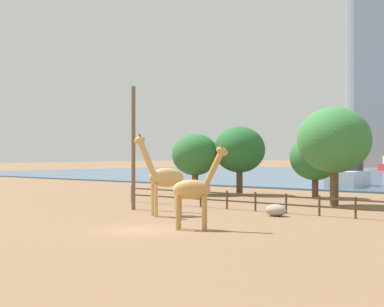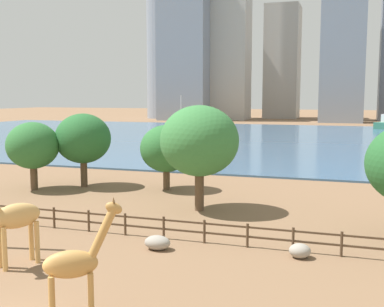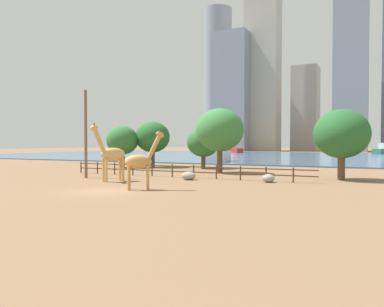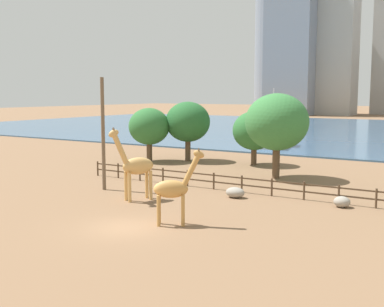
{
  "view_description": "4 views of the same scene",
  "coord_description": "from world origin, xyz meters",
  "views": [
    {
      "loc": [
        21.2,
        -21.27,
        3.9
      ],
      "look_at": [
        -3.87,
        8.69,
        3.91
      ],
      "focal_mm": 55.0,
      "sensor_mm": 36.0,
      "label": 1
    },
    {
      "loc": [
        11.14,
        -12.52,
        8.02
      ],
      "look_at": [
        -0.68,
        23.27,
        3.5
      ],
      "focal_mm": 45.0,
      "sensor_mm": 36.0,
      "label": 2
    },
    {
      "loc": [
        17.28,
        -20.77,
        3.37
      ],
      "look_at": [
        3.04,
        8.21,
        2.51
      ],
      "focal_mm": 35.0,
      "sensor_mm": 36.0,
      "label": 3
    },
    {
      "loc": [
        16.67,
        -20.1,
        7.37
      ],
      "look_at": [
        -1.47,
        9.49,
        3.03
      ],
      "focal_mm": 45.0,
      "sensor_mm": 36.0,
      "label": 4
    }
  ],
  "objects": [
    {
      "name": "tree_left_large",
      "position": [
        -14.54,
        21.9,
        3.81
      ],
      "size": [
        4.44,
        4.44,
        5.83
      ],
      "color": "brown",
      "rests_on": "ground"
    },
    {
      "name": "tree_center_broad",
      "position": [
        -11.23,
        24.54,
        4.28
      ],
      "size": [
        4.89,
        4.89,
        6.5
      ],
      "color": "brown",
      "rests_on": "ground"
    },
    {
      "name": "skyline_tower_needle",
      "position": [
        -52.95,
        151.29,
        34.75
      ],
      "size": [
        13.57,
        13.57,
        69.5
      ],
      "primitive_type": "cylinder",
      "color": "gray",
      "rests_on": "ground"
    },
    {
      "name": "boulder_by_pole",
      "position": [
        1.74,
        10.15,
        0.38
      ],
      "size": [
        1.4,
        1.0,
        0.75
      ],
      "primitive_type": "ellipsoid",
      "color": "gray",
      "rests_on": "ground"
    },
    {
      "name": "giraffe_tall",
      "position": [
        -3.73,
        5.76,
        2.43
      ],
      "size": [
        2.12,
        3.22,
        5.18
      ],
      "rotation": [
        0.0,
        0.0,
        4.22
      ],
      "color": "tan",
      "rests_on": "ground"
    },
    {
      "name": "tree_left_small",
      "position": [
        1.21,
        19.18,
        4.91
      ],
      "size": [
        5.49,
        5.49,
        7.4
      ],
      "color": "brown",
      "rests_on": "ground"
    },
    {
      "name": "enclosure_fence",
      "position": [
        -0.41,
        12.0,
        0.77
      ],
      "size": [
        26.12,
        0.14,
        1.3
      ],
      "color": "#4C3826",
      "rests_on": "ground"
    },
    {
      "name": "boulder_near_fence",
      "position": [
        8.98,
        11.17,
        0.36
      ],
      "size": [
        1.08,
        0.97,
        0.73
      ],
      "primitive_type": "ellipsoid",
      "color": "gray",
      "rests_on": "ground"
    },
    {
      "name": "boat_ferry",
      "position": [
        -7.98,
        41.53,
        1.52
      ],
      "size": [
        4.81,
        9.24,
        7.91
      ],
      "rotation": [
        0.0,
        0.0,
        4.91
      ],
      "color": "silver",
      "rests_on": "harbor_water"
    },
    {
      "name": "harbor_water",
      "position": [
        0.0,
        77.0,
        0.1
      ],
      "size": [
        180.0,
        86.0,
        0.2
      ],
      "primitive_type": "cube",
      "color": "#3D6084",
      "rests_on": "ground"
    },
    {
      "name": "utility_pole",
      "position": [
        -8.17,
        7.47,
        4.3
      ],
      "size": [
        0.28,
        0.28,
        8.59
      ],
      "primitive_type": "cylinder",
      "color": "brown",
      "rests_on": "ground"
    },
    {
      "name": "tree_right_tall",
      "position": [
        -3.71,
        25.44,
        3.55
      ],
      "size": [
        4.47,
        4.47,
        5.58
      ],
      "color": "brown",
      "rests_on": "ground"
    },
    {
      "name": "giraffe_companion",
      "position": [
        1.99,
        1.9,
        2.08
      ],
      "size": [
        2.75,
        2.02,
        4.41
      ],
      "rotation": [
        0.0,
        0.0,
        0.56
      ],
      "color": "#C18C47",
      "rests_on": "ground"
    },
    {
      "name": "skyline_block_left",
      "position": [
        -41.77,
        138.35,
        26.75
      ],
      "size": [
        15.95,
        8.04,
        53.51
      ],
      "primitive_type": "cube",
      "color": "gray",
      "rests_on": "ground"
    },
    {
      "name": "boat_barge",
      "position": [
        -27.81,
        105.32,
        1.31
      ],
      "size": [
        7.42,
        6.76,
        3.26
      ],
      "rotation": [
        0.0,
        0.0,
        5.6
      ],
      "color": "#B22D28",
      "rests_on": "harbor_water"
    }
  ]
}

